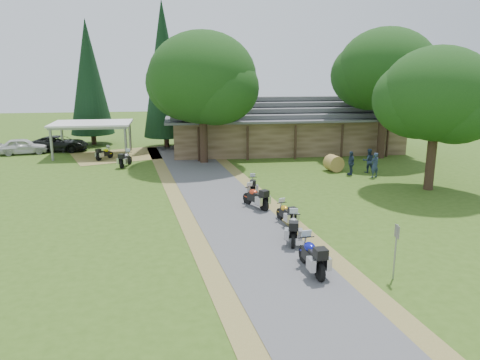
{
  "coord_description": "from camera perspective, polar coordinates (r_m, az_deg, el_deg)",
  "views": [
    {
      "loc": [
        -3.32,
        -17.92,
        7.9
      ],
      "look_at": [
        -0.24,
        6.69,
        1.6
      ],
      "focal_mm": 35.0,
      "sensor_mm": 36.0,
      "label": 1
    }
  ],
  "objects": [
    {
      "name": "ground",
      "position": [
        19.86,
        3.12,
        -9.21
      ],
      "size": [
        120.0,
        120.0,
        0.0
      ],
      "primitive_type": "plane",
      "color": "#355317",
      "rests_on": "ground"
    },
    {
      "name": "driveway",
      "position": [
        23.47,
        0.18,
        -5.42
      ],
      "size": [
        51.95,
        51.95,
        0.0
      ],
      "primitive_type": "plane",
      "rotation": [
        0.0,
        0.0,
        0.14
      ],
      "color": "#4A4A4D",
      "rests_on": "ground"
    },
    {
      "name": "lodge",
      "position": [
        43.29,
        5.39,
        6.96
      ],
      "size": [
        21.4,
        9.4,
        4.9
      ],
      "primitive_type": null,
      "color": "brown",
      "rests_on": "ground"
    },
    {
      "name": "carport",
      "position": [
        42.33,
        -17.51,
        4.8
      ],
      "size": [
        6.62,
        4.44,
        2.85
      ],
      "primitive_type": null,
      "rotation": [
        0.0,
        0.0,
        0.01
      ],
      "color": "silver",
      "rests_on": "ground"
    },
    {
      "name": "car_white_sedan",
      "position": [
        45.23,
        -24.96,
        3.99
      ],
      "size": [
        3.16,
        5.58,
        1.75
      ],
      "primitive_type": "imported",
      "rotation": [
        0.0,
        0.0,
        1.76
      ],
      "color": "silver",
      "rests_on": "ground"
    },
    {
      "name": "car_dark_suv",
      "position": [
        45.46,
        -21.15,
        4.61
      ],
      "size": [
        3.13,
        5.71,
        2.07
      ],
      "primitive_type": "imported",
      "rotation": [
        0.0,
        0.0,
        1.41
      ],
      "color": "black",
      "rests_on": "ground"
    },
    {
      "name": "motorcycle_row_a",
      "position": [
        18.38,
        8.73,
        -8.89
      ],
      "size": [
        0.92,
        2.19,
        1.45
      ],
      "primitive_type": null,
      "rotation": [
        0.0,
        0.0,
        1.68
      ],
      "color": "#0F1398",
      "rests_on": "ground"
    },
    {
      "name": "motorcycle_row_b",
      "position": [
        21.22,
        6.53,
        -5.73
      ],
      "size": [
        1.1,
        2.09,
        1.36
      ],
      "primitive_type": null,
      "rotation": [
        0.0,
        0.0,
        1.34
      ],
      "color": "#A0A2A8",
      "rests_on": "ground"
    },
    {
      "name": "motorcycle_row_c",
      "position": [
        23.49,
        5.64,
        -3.95
      ],
      "size": [
        0.97,
        1.81,
        1.18
      ],
      "primitive_type": null,
      "rotation": [
        0.0,
        0.0,
        1.82
      ],
      "color": "orange",
      "rests_on": "ground"
    },
    {
      "name": "motorcycle_row_d",
      "position": [
        25.88,
        1.91,
        -1.98
      ],
      "size": [
        1.48,
        2.02,
        1.33
      ],
      "primitive_type": null,
      "rotation": [
        0.0,
        0.0,
        2.06
      ],
      "color": "red",
      "rests_on": "ground"
    },
    {
      "name": "motorcycle_row_e",
      "position": [
        28.61,
        1.56,
        -0.57
      ],
      "size": [
        0.79,
        1.76,
        1.16
      ],
      "primitive_type": null,
      "rotation": [
        0.0,
        0.0,
        1.43
      ],
      "color": "black",
      "rests_on": "ground"
    },
    {
      "name": "motorcycle_carport_a",
      "position": [
        40.31,
        -16.21,
        3.2
      ],
      "size": [
        1.41,
        1.66,
        1.13
      ],
      "primitive_type": null,
      "rotation": [
        0.0,
        0.0,
        0.95
      ],
      "color": "#E8E706",
      "rests_on": "ground"
    },
    {
      "name": "motorcycle_carport_b",
      "position": [
        37.19,
        -13.78,
        2.57
      ],
      "size": [
        1.13,
        1.96,
        1.27
      ],
      "primitive_type": null,
      "rotation": [
        0.0,
        0.0,
        1.27
      ],
      "color": "gray",
      "rests_on": "ground"
    },
    {
      "name": "person_a",
      "position": [
        33.96,
        16.13,
        2.02
      ],
      "size": [
        0.7,
        0.6,
        2.06
      ],
      "primitive_type": "imported",
      "rotation": [
        0.0,
        0.0,
        3.51
      ],
      "color": "#273651",
      "rests_on": "ground"
    },
    {
      "name": "person_b",
      "position": [
        35.34,
        15.41,
        2.53
      ],
      "size": [
        0.62,
        0.47,
        2.07
      ],
      "primitive_type": "imported",
      "rotation": [
        0.0,
        0.0,
        3.06
      ],
      "color": "#273651",
      "rests_on": "ground"
    },
    {
      "name": "person_c",
      "position": [
        34.29,
        13.38,
        2.27
      ],
      "size": [
        0.42,
        0.58,
        2.02
      ],
      "primitive_type": "imported",
      "rotation": [
        0.0,
        0.0,
        4.7
      ],
      "color": "#273651",
      "rests_on": "ground"
    },
    {
      "name": "hay_bale",
      "position": [
        35.27,
        11.35,
        2.02
      ],
      "size": [
        1.38,
        1.31,
        1.19
      ],
      "primitive_type": "cylinder",
      "rotation": [
        1.57,
        0.0,
        0.2
      ],
      "color": "#A67C3C",
      "rests_on": "ground"
    },
    {
      "name": "sign_post",
      "position": [
        18.34,
        18.4,
        -8.35
      ],
      "size": [
        0.39,
        0.06,
        2.15
      ],
      "primitive_type": null,
      "color": "gray",
      "rests_on": "ground"
    },
    {
      "name": "oak_lodge_left",
      "position": [
        37.0,
        -4.56,
        10.35
      ],
      "size": [
        8.37,
        8.37,
        10.83
      ],
      "primitive_type": null,
      "color": "#143710",
      "rests_on": "ground"
    },
    {
      "name": "oak_lodge_right",
      "position": [
        40.58,
        17.28,
        10.74
      ],
      "size": [
        7.92,
        7.92,
        11.72
      ],
      "primitive_type": null,
      "color": "#143710",
      "rests_on": "ground"
    },
    {
      "name": "oak_driveway",
      "position": [
        31.25,
        22.75,
        7.55
      ],
      "size": [
        6.77,
        6.77,
        9.69
      ],
      "primitive_type": null,
      "color": "#143710",
      "rests_on": "ground"
    },
    {
      "name": "cedar_near",
      "position": [
        44.31,
        -9.24,
        12.46
      ],
      "size": [
        4.12,
        4.12,
        13.31
      ],
      "primitive_type": "cone",
      "color": "black",
      "rests_on": "ground"
    },
    {
      "name": "cedar_far",
      "position": [
        47.6,
        -17.88,
        11.19
      ],
      "size": [
        4.1,
        4.1,
        11.83
      ],
      "primitive_type": "cone",
      "color": "black",
      "rests_on": "ground"
    }
  ]
}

